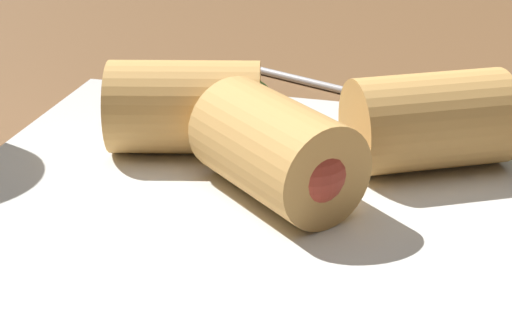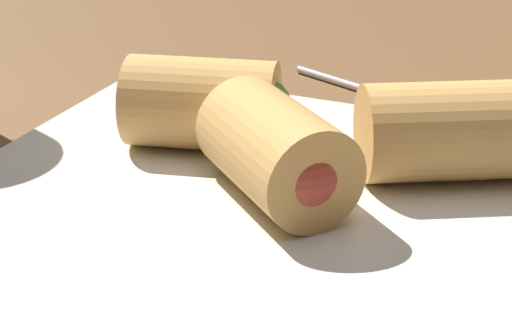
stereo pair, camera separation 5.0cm
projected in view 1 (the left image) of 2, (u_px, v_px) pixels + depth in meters
The scene contains 6 objects.
table_surface at pixel (308, 270), 37.22cm from camera, with size 180.00×140.00×2.00cm.
serving_plate at pixel (256, 212), 38.39cm from camera, with size 27.95×25.80×1.50cm.
roll_front_left at pixel (282, 153), 36.88cm from camera, with size 8.58×8.30×4.58cm.
roll_front_right at pixel (194, 107), 41.90cm from camera, with size 8.54×6.21×4.58cm.
roll_back_left at pixel (437, 120), 40.30cm from camera, with size 8.67×7.51×4.58cm.
spoon at pixel (427, 103), 51.02cm from camera, with size 15.76×7.93×1.51cm.
Camera 1 is at (-5.99, 31.35, 20.86)cm, focal length 60.00 mm.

